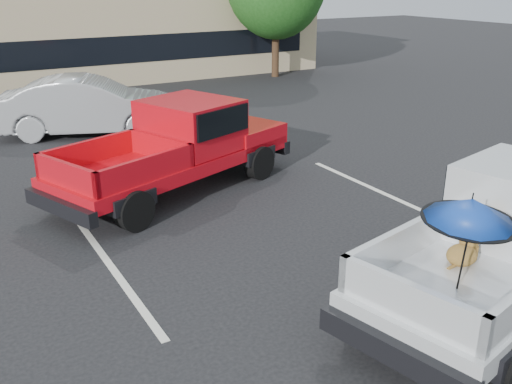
% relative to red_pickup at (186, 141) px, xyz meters
% --- Properties ---
extents(ground, '(90.00, 90.00, 0.00)m').
position_rel_red_pickup_xyz_m(ground, '(0.42, -4.64, -1.03)').
color(ground, black).
rests_on(ground, ground).
extents(stripe_left, '(0.12, 5.00, 0.01)m').
position_rel_red_pickup_xyz_m(stripe_left, '(-2.58, -2.64, -1.03)').
color(stripe_left, silver).
rests_on(stripe_left, ground).
extents(stripe_right, '(0.12, 5.00, 0.01)m').
position_rel_red_pickup_xyz_m(stripe_right, '(3.42, -2.64, -1.03)').
color(stripe_right, silver).
rests_on(stripe_right, ground).
extents(motel_building, '(20.40, 8.40, 6.30)m').
position_rel_red_pickup_xyz_m(motel_building, '(2.42, 16.35, 2.18)').
color(motel_building, tan).
rests_on(motel_building, ground).
extents(red_pickup, '(6.05, 3.87, 1.88)m').
position_rel_red_pickup_xyz_m(red_pickup, '(0.00, 0.00, 0.00)').
color(red_pickup, black).
rests_on(red_pickup, ground).
extents(silver_sedan, '(5.34, 3.53, 1.66)m').
position_rel_red_pickup_xyz_m(silver_sedan, '(-0.61, 5.49, -0.20)').
color(silver_sedan, '#A5A8AC').
rests_on(silver_sedan, ground).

